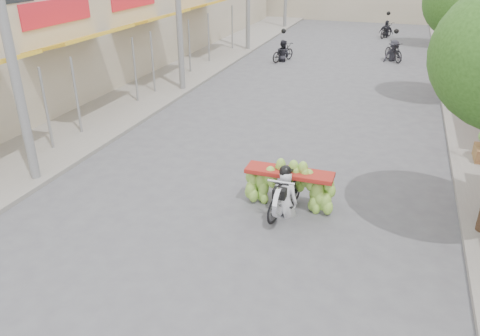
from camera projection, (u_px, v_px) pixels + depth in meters
name	position (u px, v px, depth m)	size (l,w,h in m)	color
ground	(170.00, 299.00, 8.20)	(120.00, 120.00, 0.00)	#4E4E53
sidewalk_left	(179.00, 71.00, 23.04)	(4.00, 60.00, 0.12)	gray
shophouse_row_left	(72.00, 6.00, 22.36)	(9.77, 40.00, 6.00)	#AFA28A
utility_pole_near	(4.00, 23.00, 10.61)	(0.60, 0.24, 8.00)	slate
street_tree_mid	(471.00, 2.00, 16.96)	(3.40, 3.40, 5.25)	#3A2719
produce_crate_far	(472.00, 74.00, 19.75)	(1.20, 0.88, 1.16)	brown
banana_motorbike	(287.00, 184.00, 10.67)	(2.20, 1.88, 2.09)	black
bg_motorbike_a	(283.00, 47.00, 24.88)	(1.19, 1.77, 1.95)	black
bg_motorbike_b	(394.00, 46.00, 24.79)	(1.37, 1.80, 1.95)	black
bg_motorbike_c	(387.00, 26.00, 31.34)	(1.14, 1.81, 1.95)	black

